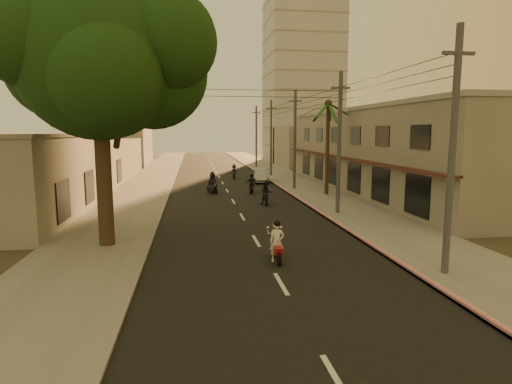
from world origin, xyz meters
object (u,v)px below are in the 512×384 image
Objects in this scene: scooter_red at (277,243)px; scooter_far_b at (234,172)px; parked_car at (262,176)px; palm_tree at (328,109)px; scooter_mid_a at (266,194)px; scooter_far_a at (212,184)px; scooter_mid_b at (251,184)px; broadleaf_tree at (108,59)px.

scooter_red reaches higher than scooter_far_b.
scooter_far_b is 0.37× the size of parked_car.
parked_car is (2.53, -3.97, -0.05)m from scooter_far_b.
palm_tree is 9.37m from scooter_mid_a.
scooter_mid_a is 7.37m from scooter_far_a.
palm_tree is 4.85× the size of scooter_far_b.
scooter_mid_a is at bearing -146.31° from palm_tree.
parked_car is (5.48, 7.36, -0.15)m from scooter_far_a.
scooter_mid_b is at bearing -30.14° from scooter_far_a.
palm_tree is 1.82× the size of parked_car.
palm_tree is at bearing -57.88° from scooter_far_b.
palm_tree is 4.52× the size of scooter_red.
scooter_far_a is (-1.72, 19.98, 0.09)m from scooter_red.
scooter_far_a is at bearing 164.60° from palm_tree.
scooter_mid_a is 1.06× the size of scooter_mid_b.
scooter_mid_b is at bearing 160.60° from palm_tree.
broadleaf_tree reaches higher than scooter_mid_b.
broadleaf_tree is at bearing -106.00° from scooter_mid_b.
palm_tree is 20.05m from scooter_red.
palm_tree is 9.02m from scooter_mid_b.
scooter_far_b is (-6.42, 13.90, -6.39)m from palm_tree.
scooter_mid_a is at bearing 48.54° from broadleaf_tree.
scooter_mid_a is at bearing -88.46° from parked_car.
scooter_red is at bearing -82.50° from scooter_mid_b.
parked_car is (-3.89, 9.94, -6.44)m from palm_tree.
scooter_mid_a reaches higher than scooter_far_b.
scooter_far_b reaches higher than parked_car.
broadleaf_tree reaches higher than scooter_red.
scooter_red reaches higher than scooter_mid_b.
scooter_red is at bearing -84.91° from scooter_far_b.
broadleaf_tree reaches higher than scooter_mid_a.
broadleaf_tree reaches higher than parked_car.
scooter_red is 1.02× the size of scooter_mid_b.
scooter_mid_a is 13.91m from parked_car.
broadleaf_tree is 27.23m from parked_car.
broadleaf_tree is at bearing -136.52° from palm_tree.
palm_tree is 16.59m from scooter_far_b.
broadleaf_tree is at bearing 154.25° from scooter_red.
broadleaf_tree reaches higher than palm_tree.
broadleaf_tree is 2.68× the size of parked_car.
scooter_mid_a is 1.11× the size of scooter_far_b.
scooter_red reaches higher than parked_car.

